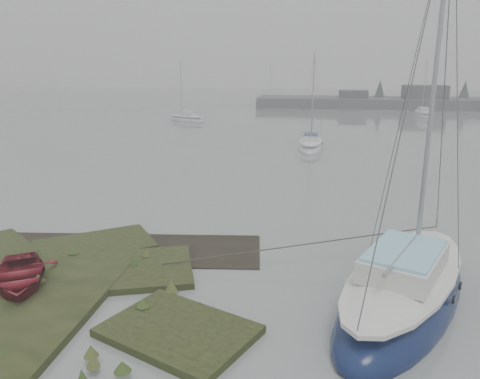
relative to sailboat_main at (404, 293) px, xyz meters
The scene contains 8 objects.
ground 28.87m from the sailboat_main, 102.44° to the left, with size 160.00×160.00×0.00m, color slate.
far_shoreline 63.53m from the sailboat_main, 71.06° to the left, with size 60.00×8.00×4.15m.
sailboat_main is the anchor object (origin of this frame).
sailboat_white 23.88m from the sailboat_main, 95.88° to the left, with size 2.01×5.53×7.71m.
sailboat_far_a 42.73m from the sailboat_main, 112.40° to the left, with size 5.25×3.95×7.17m.
sailboat_far_b 49.38m from the sailboat_main, 76.82° to the left, with size 1.76×5.19×7.30m.
sailboat_far_c 59.50m from the sailboat_main, 97.63° to the left, with size 4.85×4.45×7.01m.
dinghy 10.89m from the sailboat_main, behind, with size 2.16×3.02×0.63m, color maroon.
Camera 1 is at (3.42, -10.30, 6.45)m, focal length 35.00 mm.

